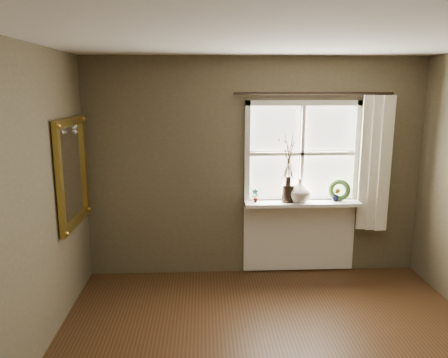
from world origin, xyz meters
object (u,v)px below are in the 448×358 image
cream_vase (300,190)px  gilt_mirror (72,172)px  wreath (339,192)px  dark_jug (288,193)px

cream_vase → gilt_mirror: 2.54m
gilt_mirror → wreath: bearing=9.7°
cream_vase → wreath: (0.49, 0.04, -0.04)m
gilt_mirror → dark_jug: bearing=11.3°
cream_vase → gilt_mirror: bearing=-169.3°
cream_vase → wreath: size_ratio=1.06×
cream_vase → dark_jug: bearing=180.0°
cream_vase → wreath: cream_vase is taller
dark_jug → gilt_mirror: bearing=-168.7°
dark_jug → cream_vase: 0.14m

